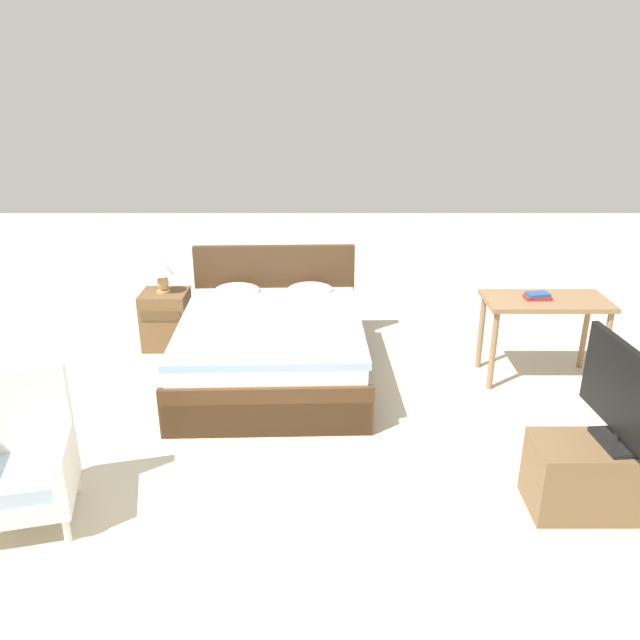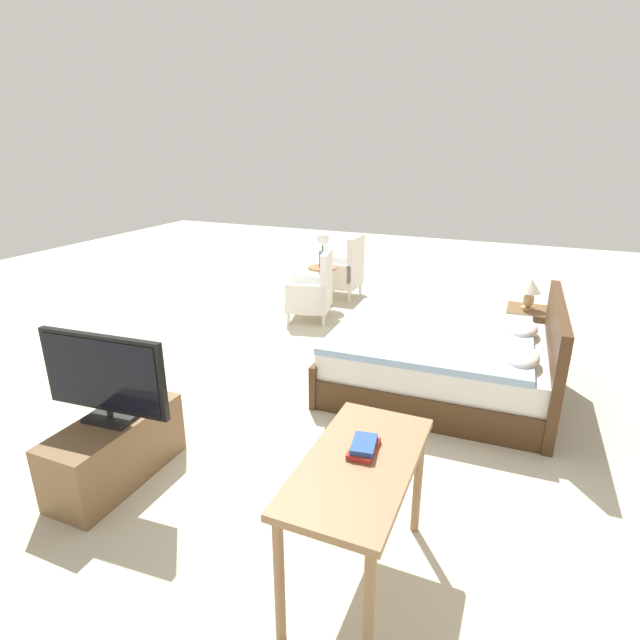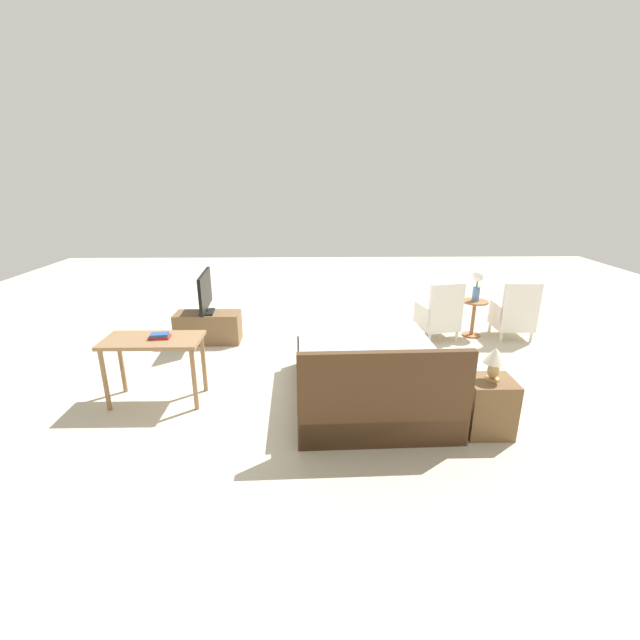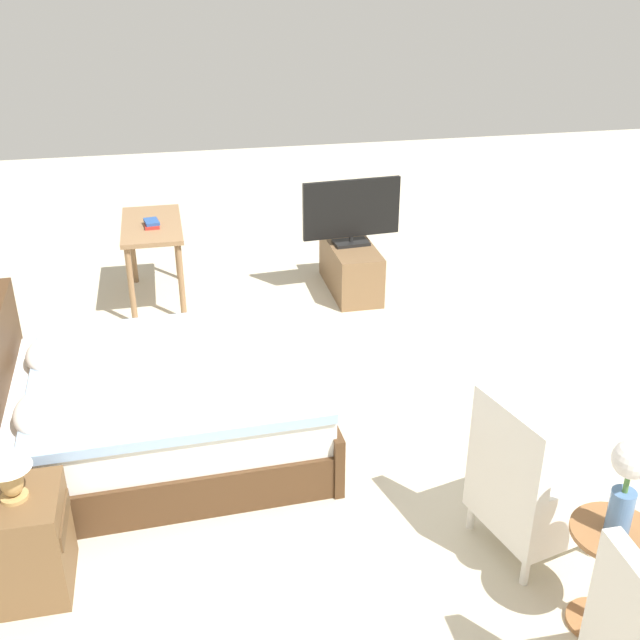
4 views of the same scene
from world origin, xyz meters
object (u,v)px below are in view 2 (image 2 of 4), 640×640
Objects in this scene: armchair_by_window_left at (345,272)px; nightstand at (524,334)px; vanity_desk at (359,479)px; flower_vase at (323,246)px; book_stack at (364,447)px; bed at (444,361)px; tv_stand at (116,449)px; side_table at (323,282)px; table_lamp at (530,289)px; armchair_by_window_right at (313,293)px; tv_flatscreen at (104,377)px.

armchair_by_window_left reaches higher than nightstand.
flower_vase is at bearing -155.07° from vanity_desk.
bed is at bearing 178.95° from book_stack.
tv_stand is (4.10, 0.18, -0.64)m from flower_vase.
book_stack is at bearing 21.34° from armchair_by_window_left.
side_table is at bearing -155.07° from vanity_desk.
nightstand is at bearing 72.96° from side_table.
book_stack is (4.76, 1.86, 0.39)m from armchair_by_window_left.
armchair_by_window_right is at bearing -95.47° from table_lamp.
tv_stand is 0.55m from tv_flatscreen.
armchair_by_window_right is 4.07m from book_stack.
side_table is 1.02× the size of nightstand.
book_stack is (2.27, -0.04, 0.47)m from bed.
flower_vase is at bearing -107.04° from nightstand.
book_stack is at bearing -11.79° from table_lamp.
armchair_by_window_right reaches higher than side_table.
tv_flatscreen reaches higher than table_lamp.
vanity_desk is at bearing 3.86° from book_stack.
armchair_by_window_left is at bearing 169.07° from flower_vase.
table_lamp is (0.25, 2.56, 0.40)m from armchair_by_window_right.
side_table is 1.21× the size of flower_vase.
armchair_by_window_right is at bearing -124.96° from bed.
side_table is 4.10m from tv_stand.
bed is at bearing 37.35° from armchair_by_window_left.
flower_vase is 4.11m from tv_flatscreen.
armchair_by_window_left is at bearing -142.65° from bed.
side_table is at bearing -133.39° from bed.
flower_vase is at bearing -168.99° from armchair_by_window_right.
vanity_desk is (0.15, 1.79, -0.15)m from tv_flatscreen.
book_stack is at bearing 27.34° from armchair_by_window_right.
nightstand is (1.40, 2.56, -0.09)m from armchair_by_window_left.
bed is 2.90m from tv_flatscreen.
table_lamp is 1.50× the size of book_stack.
armchair_by_window_right is 0.96× the size of tv_stand.
bed is 6.09× the size of table_lamp.
flower_vase reaches higher than armchair_by_window_right.
nightstand is at bearing 142.81° from tv_stand.
table_lamp is at bearing 148.73° from bed.
tv_flatscreen reaches higher than armchair_by_window_right.
book_stack is at bearing 25.30° from side_table.
nightstand is 0.61× the size of tv_flatscreen.
side_table is 2.62× the size of book_stack.
flower_vase is 1.45× the size of table_lamp.
tv_flatscreen is (4.10, 0.18, 0.42)m from side_table.
tv_stand is at bearing -37.20° from table_lamp.
flower_vase is at bearing -10.93° from armchair_by_window_left.
armchair_by_window_left reaches higher than side_table.
armchair_by_window_left and armchair_by_window_right have the same top height.
table_lamp is 0.34× the size of tv_stand.
table_lamp is 3.42m from book_stack.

